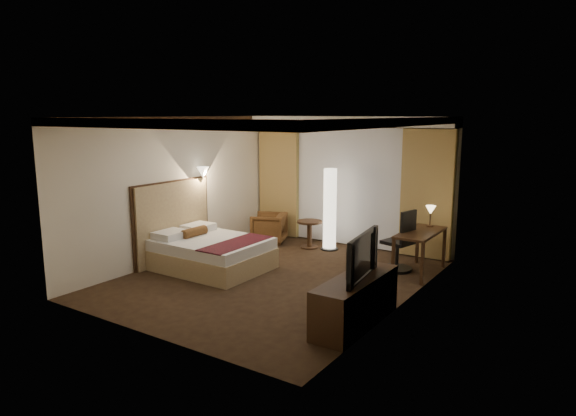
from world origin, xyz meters
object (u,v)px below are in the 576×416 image
Objects in this scene: dresser at (356,301)px; television at (355,253)px; desk at (420,252)px; armchair at (269,226)px; bed at (212,254)px; floor_lamp at (330,209)px; side_table at (309,234)px; office_chair at (398,240)px.

dresser is 0.65m from television.
armchair is at bearing 174.26° from desk.
armchair is (-0.28, 2.15, 0.07)m from bed.
floor_lamp is at bearing 75.14° from armchair.
side_table is at bearing 31.99° from television.
side_table is at bearing 170.33° from desk.
television is at bearing 180.00° from dresser.
television is at bearing -66.99° from office_chair.
desk is at bearing 91.09° from dresser.
armchair is 4.63m from television.
television is (2.10, -3.15, 0.13)m from floor_lamp.
desk reaches higher than armchair.
side_table is (0.98, 0.08, -0.06)m from armchair.
desk is (3.19, 1.80, 0.10)m from bed.
floor_lamp is 1.32× the size of desk.
office_chair is at bearing -12.71° from side_table.
bed is 2.64m from floor_lamp.
floor_lamp is at bearing 14.50° from side_table.
dresser is (0.44, -2.57, -0.24)m from office_chair.
bed is at bearing -14.84° from armchair.
armchair is 3.49m from desk.
television is (-0.03, 0.00, 0.65)m from dresser.
floor_lamp is at bearing 165.66° from desk.
dresser is at bearing 27.60° from armchair.
side_table is at bearing -178.76° from office_chair.
office_chair reaches higher than dresser.
floor_lamp reaches higher than bed.
desk is 2.62m from dresser.
office_chair is (2.11, -0.48, 0.27)m from side_table.
television is (3.21, -0.82, 0.69)m from bed.
television reaches higher than desk.
armchair is 1.49m from floor_lamp.
side_table is at bearing -165.50° from floor_lamp.
office_chair is (2.80, 1.75, 0.28)m from bed.
television is (2.52, -3.04, 0.68)m from side_table.
floor_lamp is (1.39, 0.18, 0.49)m from armchair.
armchair is at bearing -173.42° from office_chair.
office_chair is at bearing 31.93° from bed.
bed is 2.33m from side_table.
floor_lamp is at bearing 124.10° from dresser.
dresser reaches higher than side_table.
armchair is at bearing 42.09° from television.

